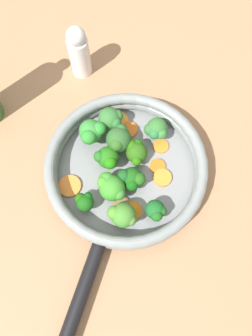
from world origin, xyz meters
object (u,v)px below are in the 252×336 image
at_px(broccoli_floret_5, 156,129).
at_px(broccoli_floret_8, 132,179).
at_px(broccoli_floret_7, 85,202).
at_px(carrot_slice_0, 161,146).
at_px(broccoli_floret_6, 119,139).
at_px(carrot_slice_3, 132,211).
at_px(broccoli_floret_10, 92,132).
at_px(carrot_slice_5, 117,122).
at_px(broccoli_floret_0, 111,187).
at_px(broccoli_floret_3, 110,119).
at_px(carrot_slice_4, 162,178).
at_px(broccoli_floret_2, 108,158).
at_px(salt_shaker, 79,52).
at_px(carrot_slice_1, 158,166).
at_px(carrot_slice_2, 129,130).
at_px(skillet, 126,172).
at_px(broccoli_floret_4, 122,215).
at_px(mushroom_piece_0, 121,206).
at_px(broccoli_floret_9, 136,151).
at_px(carrot_slice_6, 70,186).
at_px(broccoli_floret_1, 156,211).

distance_m(broccoli_floret_5, broccoli_floret_8, 0.10).
distance_m(broccoli_floret_5, broccoli_floret_7, 0.18).
bearing_deg(carrot_slice_0, broccoli_floret_6, 155.36).
height_order(carrot_slice_3, broccoli_floret_10, broccoli_floret_10).
height_order(carrot_slice_3, carrot_slice_5, same).
bearing_deg(broccoli_floret_0, broccoli_floret_3, 66.34).
xyz_separation_m(carrot_slice_5, broccoli_floret_6, (-0.02, -0.05, 0.03)).
relative_size(carrot_slice_4, broccoli_floret_3, 0.61).
bearing_deg(broccoli_floret_2, salt_shaker, 80.42).
bearing_deg(salt_shaker, broccoli_floret_6, -91.55).
height_order(carrot_slice_1, salt_shaker, salt_shaker).
height_order(carrot_slice_2, salt_shaker, salt_shaker).
bearing_deg(skillet, broccoli_floret_4, -118.75).
bearing_deg(carrot_slice_0, broccoli_floret_2, 173.79).
bearing_deg(broccoli_floret_6, mushroom_piece_0, -112.77).
xyz_separation_m(broccoli_floret_5, broccoli_floret_8, (-0.08, -0.07, 0.00)).
xyz_separation_m(carrot_slice_0, broccoli_floret_3, (-0.07, 0.08, 0.03)).
xyz_separation_m(broccoli_floret_9, mushroom_piece_0, (-0.06, -0.07, -0.02)).
relative_size(carrot_slice_4, broccoli_floret_7, 0.82).
bearing_deg(broccoli_floret_9, carrot_slice_4, -66.69).
bearing_deg(carrot_slice_6, carrot_slice_0, 0.12).
height_order(broccoli_floret_10, mushroom_piece_0, broccoli_floret_10).
bearing_deg(broccoli_floret_8, carrot_slice_5, 77.48).
relative_size(carrot_slice_6, broccoli_floret_3, 0.75).
bearing_deg(carrot_slice_2, carrot_slice_1, -79.64).
bearing_deg(broccoli_floret_9, carrot_slice_5, 91.71).
distance_m(skillet, broccoli_floret_6, 0.06).
height_order(carrot_slice_6, broccoli_floret_2, broccoli_floret_2).
xyz_separation_m(skillet, mushroom_piece_0, (-0.04, -0.06, 0.01)).
height_order(carrot_slice_1, carrot_slice_6, same).
bearing_deg(carrot_slice_3, broccoli_floret_8, 66.21).
distance_m(broccoli_floret_5, broccoli_floret_9, 0.06).
bearing_deg(carrot_slice_5, broccoli_floret_1, -94.38).
xyz_separation_m(carrot_slice_5, broccoli_floret_1, (-0.01, -0.19, 0.02)).
bearing_deg(carrot_slice_3, broccoli_floret_9, 60.97).
distance_m(carrot_slice_1, broccoli_floret_5, 0.07).
relative_size(carrot_slice_2, broccoli_floret_4, 0.63).
xyz_separation_m(carrot_slice_0, carrot_slice_4, (-0.03, -0.06, 0.00)).
height_order(carrot_slice_6, salt_shaker, salt_shaker).
relative_size(broccoli_floret_5, broccoli_floret_8, 1.00).
bearing_deg(carrot_slice_1, salt_shaker, 99.31).
relative_size(carrot_slice_3, broccoli_floret_9, 0.79).
distance_m(carrot_slice_5, salt_shaker, 0.15).
relative_size(broccoli_floret_6, broccoli_floret_7, 1.38).
xyz_separation_m(broccoli_floret_3, broccoli_floret_6, (-0.00, -0.04, 0.00)).
xyz_separation_m(broccoli_floret_2, mushroom_piece_0, (-0.01, -0.08, -0.02)).
relative_size(carrot_slice_2, carrot_slice_5, 0.73).
bearing_deg(broccoli_floret_5, carrot_slice_2, 142.66).
bearing_deg(broccoli_floret_6, broccoli_floret_4, -111.83).
bearing_deg(carrot_slice_6, broccoli_floret_7, -72.65).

